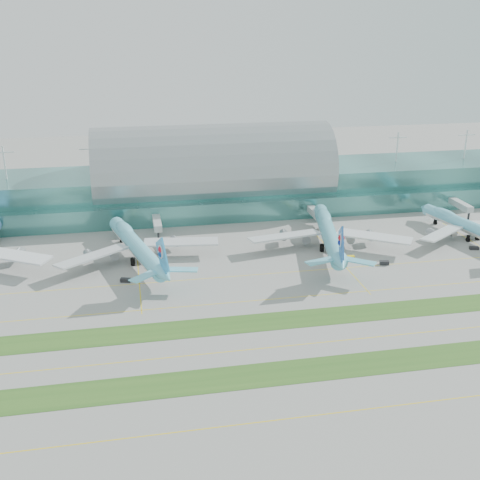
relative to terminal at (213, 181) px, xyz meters
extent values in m
plane|color=gray|center=(-0.01, -128.79, -14.23)|extent=(700.00, 700.00, 0.00)
cube|color=#3D7A75|center=(-0.01, 1.21, -4.23)|extent=(340.00, 42.00, 20.00)
cube|color=#3D7A75|center=(-0.01, -22.79, -9.23)|extent=(340.00, 8.00, 10.00)
ellipsoid|color=#9EA5A8|center=(-0.01, 1.21, 5.77)|extent=(340.00, 46.20, 16.17)
cylinder|color=white|center=(-0.01, 1.21, 13.77)|extent=(0.80, 0.80, 16.00)
cube|color=#B2B7B7|center=(-31.01, -33.79, -8.73)|extent=(3.50, 22.00, 3.00)
cylinder|color=black|center=(-31.01, -43.79, -12.23)|extent=(1.00, 1.00, 4.00)
cube|color=#B2B7B7|center=(43.99, -33.79, -8.73)|extent=(3.50, 22.00, 3.00)
cylinder|color=black|center=(43.99, -43.79, -12.23)|extent=(1.00, 1.00, 4.00)
cube|color=#B2B7B7|center=(118.99, -33.79, -8.73)|extent=(3.50, 22.00, 3.00)
cylinder|color=black|center=(118.99, -43.79, -12.23)|extent=(1.00, 1.00, 4.00)
cube|color=#2D591E|center=(-0.01, -156.79, -14.19)|extent=(420.00, 12.00, 0.08)
cube|color=#2D591E|center=(-0.01, -126.79, -14.19)|extent=(420.00, 12.00, 0.08)
cube|color=yellow|center=(-0.01, -176.79, -14.22)|extent=(420.00, 0.35, 0.01)
cube|color=yellow|center=(-0.01, -142.79, -14.22)|extent=(420.00, 0.35, 0.01)
cube|color=yellow|center=(-0.01, -110.79, -14.22)|extent=(420.00, 0.35, 0.01)
cube|color=yellow|center=(-0.01, -88.79, -14.22)|extent=(420.00, 0.35, 0.01)
cube|color=white|center=(-88.83, -66.65, -7.99)|extent=(32.29, 24.12, 1.34)
cylinder|color=#959A9E|center=(-92.72, -60.02, -10.29)|extent=(4.65, 6.54, 3.72)
cylinder|color=#65C7DF|center=(-40.99, -65.69, -8.01)|extent=(22.21, 62.67, 6.31)
ellipsoid|color=#65C7DF|center=(-45.50, -48.59, -6.28)|extent=(10.70, 20.09, 4.50)
cone|color=#65C7DF|center=(-49.66, -32.79, -8.01)|extent=(7.40, 6.53, 6.31)
cone|color=#65C7DF|center=(-31.90, -100.15, -6.79)|extent=(8.14, 10.39, 6.00)
cube|color=silver|center=(-58.19, -72.33, -8.42)|extent=(29.06, 24.44, 1.24)
cylinder|color=#919499|center=(-55.16, -65.84, -10.56)|extent=(4.78, 6.30, 3.46)
cube|color=silver|center=(-22.74, -62.98, -8.42)|extent=(31.28, 11.45, 1.24)
cylinder|color=#919499|center=(-28.58, -58.83, -10.56)|extent=(4.78, 6.30, 3.46)
cube|color=#339CE4|center=(-32.42, -98.18, -0.38)|extent=(4.00, 13.10, 14.68)
cylinder|color=silver|center=(-32.68, -97.20, 1.15)|extent=(2.13, 4.96, 4.89)
cylinder|color=black|center=(-47.11, -42.48, -12.70)|extent=(1.83, 1.83, 3.06)
cylinder|color=black|center=(-42.90, -70.40, -12.70)|extent=(1.83, 1.83, 3.06)
cylinder|color=black|center=(-36.99, -68.85, -12.70)|extent=(1.83, 1.83, 3.06)
cylinder|color=#5DB9CC|center=(39.94, -66.33, -7.83)|extent=(19.58, 64.93, 6.50)
ellipsoid|color=#5DB9CC|center=(43.64, -48.52, -6.05)|extent=(10.06, 20.59, 4.63)
cone|color=#5DB9CC|center=(47.06, -32.07, -7.83)|extent=(7.43, 6.45, 6.50)
cone|color=#5DB9CC|center=(32.48, -102.24, -6.58)|extent=(7.96, 10.49, 6.17)
cube|color=white|center=(21.05, -64.55, -8.25)|extent=(32.34, 13.36, 1.28)
cylinder|color=gray|center=(26.82, -59.97, -10.45)|extent=(4.66, 6.37, 3.56)
cube|color=white|center=(57.98, -72.22, -8.25)|extent=(30.52, 24.02, 1.28)
cylinder|color=gray|center=(54.52, -65.72, -10.45)|extent=(4.66, 6.37, 3.56)
cube|color=blue|center=(32.91, -100.19, 0.02)|extent=(3.42, 13.61, 15.11)
cylinder|color=white|center=(33.12, -99.16, 1.60)|extent=(1.95, 5.12, 5.03)
cylinder|color=black|center=(44.97, -42.16, -12.66)|extent=(1.89, 1.89, 3.14)
cylinder|color=black|center=(36.01, -69.80, -12.66)|extent=(1.89, 1.89, 3.14)
cylinder|color=black|center=(42.17, -71.08, -12.66)|extent=(1.89, 1.89, 3.14)
cylinder|color=#67C8E2|center=(105.01, -66.46, -8.77)|extent=(17.17, 55.42, 5.55)
ellipsoid|color=#67C8E2|center=(101.72, -51.27, -7.24)|extent=(8.72, 17.61, 3.95)
cone|color=#67C8E2|center=(98.68, -37.24, -8.77)|extent=(6.37, 5.55, 5.55)
cube|color=white|center=(89.64, -71.62, -9.12)|extent=(26.00, 20.68, 1.09)
cylinder|color=gray|center=(92.55, -66.04, -11.00)|extent=(4.02, 5.46, 3.04)
cylinder|color=black|center=(100.54, -45.84, -12.88)|extent=(1.61, 1.61, 2.69)
cylinder|color=black|center=(103.14, -70.52, -12.88)|extent=(1.61, 1.61, 2.69)
cylinder|color=black|center=(108.39, -69.39, -12.88)|extent=(1.61, 1.61, 2.69)
cube|color=black|center=(-45.97, -86.23, -13.51)|extent=(4.17, 2.85, 1.44)
cube|color=black|center=(-34.71, -69.42, -13.41)|extent=(3.65, 2.06, 1.64)
cube|color=#E0BB0D|center=(44.63, -80.78, -13.47)|extent=(3.30, 1.99, 1.51)
cube|color=black|center=(56.02, -88.57, -13.44)|extent=(3.86, 2.59, 1.57)
cube|color=black|center=(100.41, -80.06, -13.56)|extent=(4.13, 2.66, 1.34)
camera|label=1|loc=(-42.41, -295.89, 78.60)|focal=45.00mm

